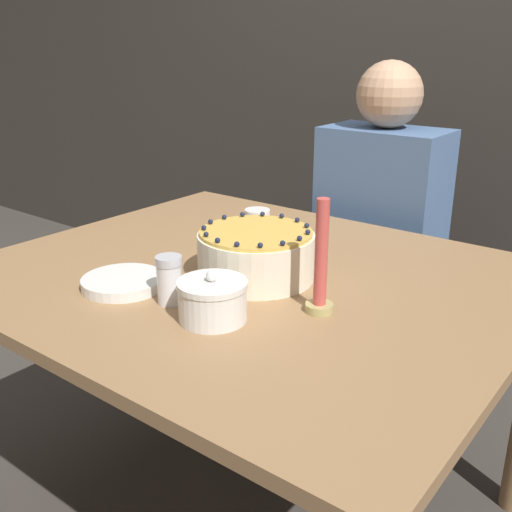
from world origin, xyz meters
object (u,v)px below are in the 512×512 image
at_px(sugar_bowl, 213,300).
at_px(person_man_blue_shirt, 377,264).
at_px(sugar_shaker, 170,280).
at_px(candle, 321,268).
at_px(cake, 256,254).

height_order(sugar_bowl, person_man_blue_shirt, person_man_blue_shirt).
xyz_separation_m(sugar_bowl, person_man_blue_shirt, (-0.12, 0.99, -0.25)).
bearing_deg(sugar_shaker, candle, 29.65).
relative_size(sugar_shaker, person_man_blue_shirt, 0.09).
xyz_separation_m(sugar_bowl, candle, (0.15, 0.16, 0.05)).
relative_size(cake, sugar_bowl, 1.93).
relative_size(cake, person_man_blue_shirt, 0.23).
distance_m(sugar_bowl, person_man_blue_shirt, 1.03).
bearing_deg(sugar_shaker, person_man_blue_shirt, 89.70).
distance_m(sugar_bowl, candle, 0.23).
xyz_separation_m(sugar_bowl, sugar_shaker, (-0.13, 0.00, 0.01)).
bearing_deg(sugar_bowl, person_man_blue_shirt, 96.97).
xyz_separation_m(cake, sugar_bowl, (0.07, -0.23, -0.02)).
bearing_deg(sugar_bowl, sugar_shaker, 177.77).
height_order(sugar_shaker, person_man_blue_shirt, person_man_blue_shirt).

